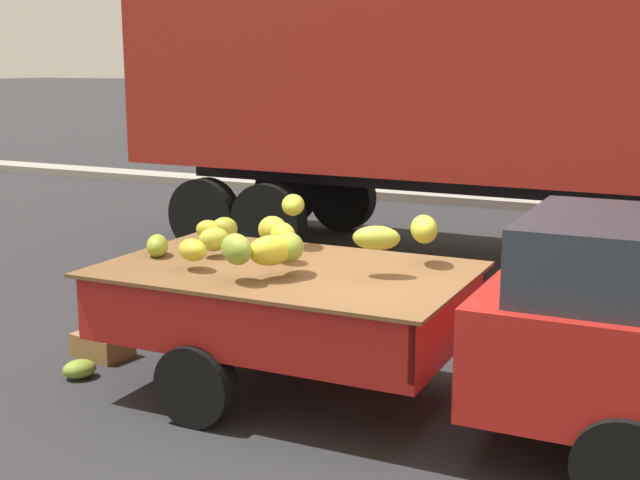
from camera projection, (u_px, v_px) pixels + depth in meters
ground at (392, 409)px, 6.84m from camera, size 220.00×220.00×0.00m
curb_strip at (595, 208)px, 15.70m from camera, size 80.00×0.80×0.16m
pickup_truck at (541, 323)px, 6.11m from camera, size 5.26×1.96×1.70m
semi_trailer at (551, 76)px, 10.98m from camera, size 12.03×2.75×3.95m
fallen_banana_bunch_near_tailgate at (79, 369)px, 7.49m from camera, size 0.36×0.38×0.16m
produce_crate at (103, 345)px, 8.03m from camera, size 0.57×0.43×0.22m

